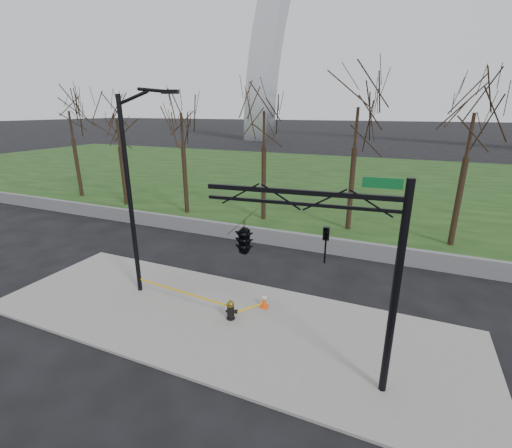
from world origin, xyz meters
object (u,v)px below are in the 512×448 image
at_px(traffic_cone, 264,300).
at_px(traffic_signal_mast, 271,240).
at_px(street_light, 134,185).
at_px(fire_hydrant, 231,310).

bearing_deg(traffic_cone, traffic_signal_mast, -65.13).
bearing_deg(street_light, traffic_cone, -4.78).
relative_size(traffic_cone, street_light, 0.07).
xyz_separation_m(traffic_cone, street_light, (-5.19, -0.77, 4.29)).
bearing_deg(traffic_signal_mast, traffic_cone, 109.14).
distance_m(fire_hydrant, street_light, 6.10).
relative_size(fire_hydrant, traffic_signal_mast, 0.13).
distance_m(fire_hydrant, traffic_cone, 1.48).
relative_size(fire_hydrant, street_light, 0.09).
height_order(street_light, traffic_signal_mast, street_light).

